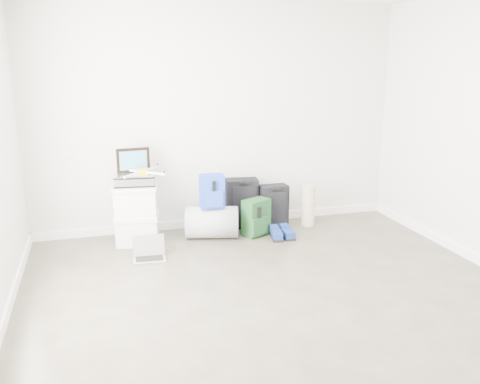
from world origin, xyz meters
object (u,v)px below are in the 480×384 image
object	(u,v)px
boxes_stack	(137,214)
large_suitcase	(242,203)
briefcase	(135,180)
duffel_bag	(212,222)
carry_on	(274,207)
laptop	(149,253)

from	to	relation	value
boxes_stack	large_suitcase	distance (m)	1.32
briefcase	large_suitcase	bearing A→B (deg)	16.52
duffel_bag	boxes_stack	bearing A→B (deg)	-169.56
briefcase	carry_on	xyz separation A→B (m)	(1.67, 0.08, -0.47)
briefcase	carry_on	bearing A→B (deg)	9.84
boxes_stack	large_suitcase	bearing A→B (deg)	20.12
briefcase	laptop	world-z (taller)	briefcase
boxes_stack	carry_on	world-z (taller)	boxes_stack
duffel_bag	laptop	distance (m)	0.91
carry_on	laptop	distance (m)	1.72
laptop	briefcase	bearing A→B (deg)	101.92
boxes_stack	laptop	world-z (taller)	boxes_stack
briefcase	laptop	bearing A→B (deg)	-75.23
boxes_stack	briefcase	world-z (taller)	briefcase
boxes_stack	laptop	size ratio (longest dim) A/B	1.97
briefcase	duffel_bag	bearing A→B (deg)	2.69
boxes_stack	carry_on	distance (m)	1.68
boxes_stack	laptop	xyz separation A→B (m)	(0.07, -0.51, -0.29)
boxes_stack	duffel_bag	size ratio (longest dim) A/B	1.12
boxes_stack	carry_on	size ratio (longest dim) A/B	1.27
duffel_bag	carry_on	distance (m)	0.83
boxes_stack	large_suitcase	world-z (taller)	boxes_stack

